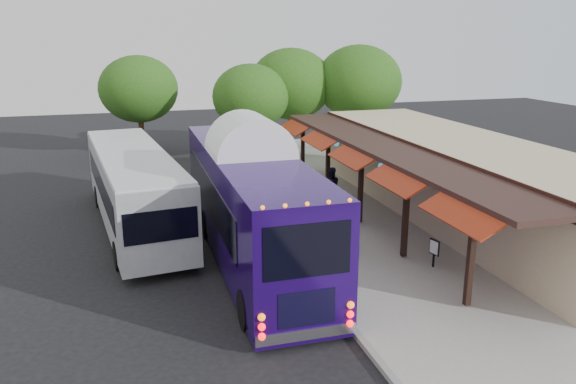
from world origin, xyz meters
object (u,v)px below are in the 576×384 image
object	(u,v)px
ped_c	(285,208)
sign_board	(434,249)
city_bus	(134,186)
ped_b	(331,187)
coach_bus	(251,199)
ped_a	(351,229)
ped_d	(286,159)

from	to	relation	value
ped_c	sign_board	xyz separation A→B (m)	(3.77, -5.59, -0.11)
city_bus	sign_board	size ratio (longest dim) A/B	12.35
ped_b	ped_c	world-z (taller)	ped_b
coach_bus	ped_b	xyz separation A→B (m)	(4.85, 4.66, -1.16)
city_bus	ped_a	distance (m)	9.36
ped_c	ped_d	size ratio (longest dim) A/B	1.03
coach_bus	ped_c	xyz separation A→B (m)	(2.05, 2.63, -1.33)
ped_d	sign_board	distance (m)	15.10
coach_bus	city_bus	world-z (taller)	coach_bus
city_bus	ped_d	xyz separation A→B (m)	(8.83, 7.37, -0.91)
ped_b	ped_d	size ratio (longest dim) A/B	1.25
coach_bus	ped_d	world-z (taller)	coach_bus
ped_a	ped_d	size ratio (longest dim) A/B	1.00
coach_bus	ped_a	bearing A→B (deg)	-7.23
ped_a	ped_d	world-z (taller)	ped_d
city_bus	ped_d	distance (m)	11.53
ped_b	ped_c	size ratio (longest dim) A/B	1.21
coach_bus	ped_b	distance (m)	6.82
city_bus	ped_d	bearing A→B (deg)	33.45
city_bus	ped_d	world-z (taller)	city_bus
city_bus	ped_b	size ratio (longest dim) A/B	6.49
coach_bus	city_bus	bearing A→B (deg)	130.27
city_bus	coach_bus	bearing A→B (deg)	-56.41
city_bus	ped_c	size ratio (longest dim) A/B	7.87
ped_d	ped_b	bearing A→B (deg)	89.53
city_bus	ped_b	xyz separation A→B (m)	(8.83, -0.08, -0.72)
city_bus	ped_a	world-z (taller)	city_bus
coach_bus	ped_c	world-z (taller)	coach_bus
coach_bus	ped_c	size ratio (longest dim) A/B	8.35
ped_a	ped_c	distance (m)	3.54
coach_bus	sign_board	bearing A→B (deg)	-26.70
ped_a	ped_c	xyz separation A→B (m)	(-1.69, 3.12, 0.02)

